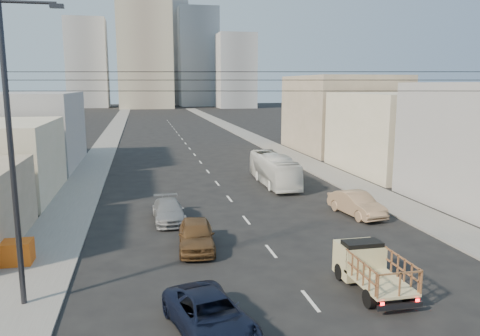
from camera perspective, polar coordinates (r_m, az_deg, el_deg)
name	(u,v)px	position (r m, az deg, el deg)	size (l,w,h in m)	color
ground	(329,325)	(18.70, 10.83, -18.25)	(420.00, 420.00, 0.00)	black
sidewalk_left	(111,135)	(85.70, -15.42, 3.88)	(3.50, 180.00, 0.12)	slate
sidewalk_right	(241,132)	(87.49, 0.17, 4.36)	(3.50, 180.00, 0.12)	slate
lane_dashes	(188,146)	(68.98, -6.42, 2.70)	(0.15, 104.00, 0.01)	silver
flatbed_pickup	(371,265)	(21.50, 15.64, -11.36)	(1.95, 4.41, 1.90)	#C4B983
navy_pickup	(210,315)	(17.55, -3.64, -17.50)	(2.33, 5.04, 1.40)	black
city_bus	(274,170)	(41.91, 4.15, -0.19)	(2.27, 9.71, 2.70)	white
sedan_brown	(196,235)	(25.70, -5.35, -8.13)	(1.90, 4.71, 1.61)	brown
sedan_tan	(357,204)	(32.98, 14.02, -4.27)	(1.70, 4.89, 1.61)	#A07D5D
sedan_grey	(169,211)	(31.05, -8.69, -5.20)	(1.93, 4.75, 1.38)	gray
streetlamp_left	(14,148)	(19.82, -25.86, 2.17)	(2.36, 0.25, 12.00)	#2D2D33
overhead_wires	(322,81)	(17.87, 9.91, 10.41)	(23.01, 5.02, 0.72)	black
crate_stack	(13,253)	(25.90, -25.94, -9.25)	(1.80, 1.20, 1.14)	#D15813
bldg_right_mid	(402,133)	(50.62, 19.17, 4.08)	(11.00, 14.00, 8.00)	beige
bldg_right_far	(342,114)	(64.93, 12.29, 6.51)	(12.00, 16.00, 10.00)	gray
bldg_left_far	(19,130)	(55.81, -25.38, 4.18)	(12.00, 16.00, 8.00)	#9A999C
high_rise_tower	(144,27)	(186.32, -11.61, 16.44)	(20.00, 20.00, 60.00)	tan
midrise_ne	(198,58)	(201.91, -5.13, 13.25)	(16.00, 16.00, 40.00)	#909398
midrise_nw	(88,64)	(196.22, -18.08, 12.02)	(15.00, 15.00, 34.00)	#909398
midrise_back	(167,55)	(215.86, -8.89, 13.50)	(18.00, 18.00, 44.00)	#9A999C
midrise_east	(236,71)	(183.85, -0.53, 11.73)	(14.00, 14.00, 28.00)	#909398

